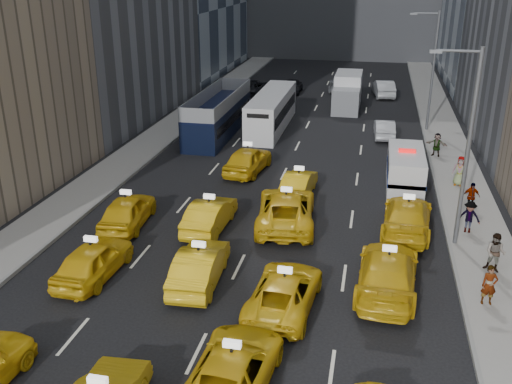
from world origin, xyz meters
TOP-DOWN VIEW (x-y plane):
  - sidewalk_west at (-10.50, 25.00)m, footprint 3.00×90.00m
  - sidewalk_east at (10.50, 25.00)m, footprint 3.00×90.00m
  - curb_west at (-9.05, 25.00)m, footprint 0.15×90.00m
  - curb_east at (9.05, 25.00)m, footprint 0.15×90.00m
  - streetlight_near at (9.18, 12.00)m, footprint 2.15×0.22m
  - streetlight_far at (9.18, 32.00)m, footprint 2.15×0.22m
  - taxi_6 at (1.60, 0.61)m, footprint 2.67×5.19m
  - taxi_8 at (-5.65, 5.94)m, footprint 1.99×4.55m
  - taxi_9 at (-1.23, 6.42)m, footprint 1.86×4.70m
  - taxi_10 at (2.42, 5.35)m, footprint 2.62×5.08m
  - taxi_11 at (6.20, 7.38)m, footprint 2.61×5.78m
  - taxi_12 at (-6.35, 10.94)m, footprint 2.22×4.73m
  - taxi_13 at (-2.26, 11.42)m, footprint 1.74×4.57m
  - taxi_14 at (1.30, 12.70)m, footprint 3.41×6.23m
  - taxi_15 at (7.14, 13.09)m, footprint 2.66×5.69m
  - taxi_16 at (-2.25, 19.83)m, footprint 2.53×5.01m
  - taxi_17 at (1.37, 16.75)m, footprint 1.75×4.23m
  - nypd_van at (7.23, 19.34)m, footprint 2.06×5.26m
  - double_decker at (-6.36, 27.93)m, footprint 4.00×11.27m
  - city_bus at (-2.70, 30.40)m, footprint 2.83×10.88m
  - box_truck at (2.74, 38.37)m, footprint 3.20×6.95m
  - misc_car_0 at (6.05, 29.59)m, footprint 1.65×4.11m
  - misc_car_1 at (-6.86, 41.69)m, footprint 3.07×6.06m
  - misc_car_2 at (1.49, 45.85)m, footprint 2.14×4.94m
  - misc_car_3 at (-3.09, 44.01)m, footprint 1.80×4.42m
  - misc_car_4 at (5.95, 44.21)m, footprint 2.38×5.11m
  - pedestrian_0 at (9.91, 6.93)m, footprint 0.62×0.44m
  - pedestrian_1 at (10.56, 9.59)m, footprint 0.94×0.75m
  - pedestrian_2 at (10.01, 13.32)m, footprint 1.08×0.59m
  - pedestrian_3 at (10.46, 16.10)m, footprint 0.94×0.53m
  - pedestrian_4 at (10.31, 19.80)m, footprint 0.94×0.67m
  - pedestrian_5 at (9.47, 25.24)m, footprint 1.50×0.88m

SIDE VIEW (x-z plane):
  - sidewalk_west at x=-10.50m, z-range 0.00..0.15m
  - sidewalk_east at x=10.50m, z-range 0.00..0.15m
  - curb_west at x=-9.05m, z-range 0.00..0.18m
  - curb_east at x=9.05m, z-range 0.00..0.18m
  - misc_car_0 at x=6.05m, z-range 0.00..1.33m
  - taxi_17 at x=1.37m, z-range 0.00..1.36m
  - taxi_10 at x=2.42m, z-range 0.00..1.37m
  - taxi_6 at x=1.60m, z-range 0.00..1.40m
  - misc_car_2 at x=1.49m, z-range 0.00..1.42m
  - taxi_13 at x=-2.26m, z-range 0.00..1.49m
  - misc_car_3 at x=-3.09m, z-range 0.00..1.50m
  - taxi_9 at x=-1.23m, z-range 0.00..1.52m
  - taxi_8 at x=-5.65m, z-range 0.00..1.53m
  - taxi_12 at x=-6.35m, z-range 0.00..1.57m
  - taxi_15 at x=7.14m, z-range 0.00..1.60m
  - misc_car_4 at x=5.95m, z-range 0.00..1.62m
  - taxi_16 at x=-2.25m, z-range 0.00..1.64m
  - misc_car_1 at x=-6.86m, z-range 0.00..1.64m
  - taxi_11 at x=6.20m, z-range 0.00..1.64m
  - taxi_14 at x=1.30m, z-range 0.00..1.65m
  - pedestrian_3 at x=10.46m, z-range 0.15..1.68m
  - pedestrian_5 at x=9.47m, z-range 0.15..1.71m
  - pedestrian_2 at x=10.01m, z-range 0.15..1.73m
  - pedestrian_0 at x=9.91m, z-range 0.15..1.74m
  - pedestrian_1 at x=10.56m, z-range 0.15..1.85m
  - nypd_van at x=7.23m, z-range -0.11..2.15m
  - pedestrian_4 at x=10.31m, z-range 0.15..1.89m
  - city_bus at x=-2.70m, z-range -0.02..2.77m
  - box_truck at x=2.74m, z-range -0.03..3.03m
  - double_decker at x=-6.36m, z-range -0.02..3.19m
  - streetlight_near at x=9.18m, z-range 0.42..9.42m
  - streetlight_far at x=9.18m, z-range 0.42..9.42m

